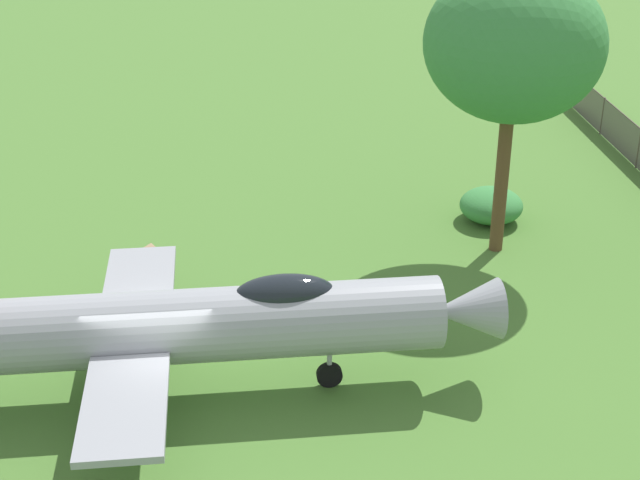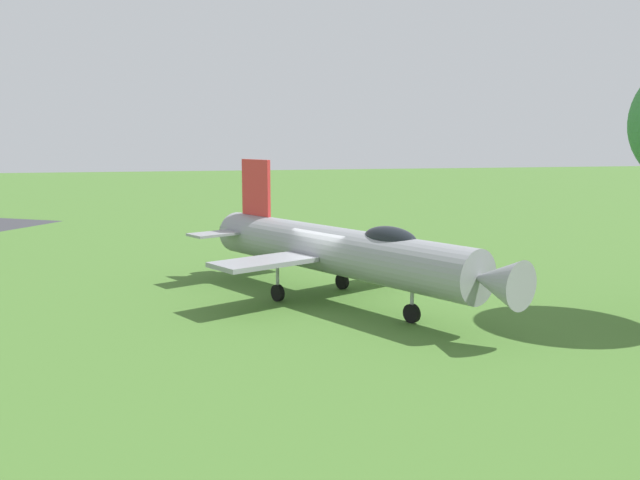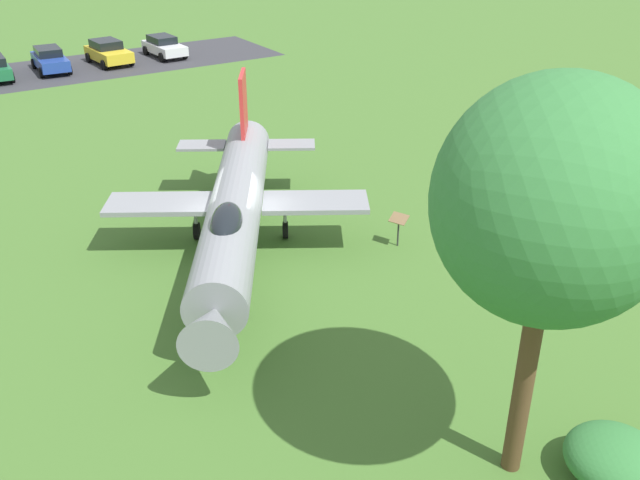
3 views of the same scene
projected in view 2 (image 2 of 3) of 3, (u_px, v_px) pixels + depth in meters
name	position (u px, v px, depth m)	size (l,w,h in m)	color
ground_plane	(333.00, 301.00, 24.11)	(200.00, 200.00, 0.00)	#47722D
display_jet	(341.00, 251.00, 23.54)	(13.52, 8.93, 4.89)	gray
info_plaque	(423.00, 258.00, 27.80)	(0.49, 0.66, 1.14)	#333333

